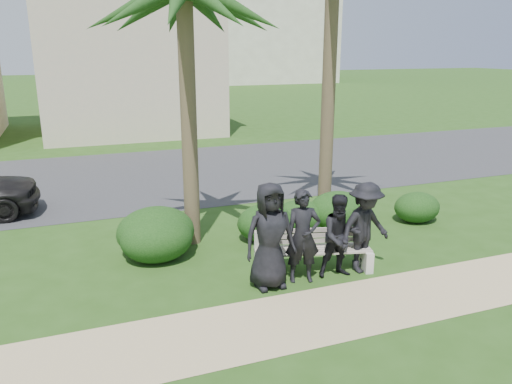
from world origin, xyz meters
TOP-DOWN VIEW (x-y plane):
  - ground at (0.00, 0.00)m, footprint 160.00×160.00m
  - footpath at (0.00, -1.80)m, footprint 30.00×1.60m
  - asphalt_street at (0.00, 8.00)m, footprint 160.00×8.00m
  - stucco_bldg_right at (-1.00, 18.00)m, footprint 8.40×8.40m
  - park_bench at (0.04, -0.33)m, footprint 2.25×0.99m
  - man_a at (-0.93, -0.62)m, footprint 0.91×0.60m
  - man_b at (-0.32, -0.63)m, footprint 0.69×0.53m
  - man_c at (0.39, -0.68)m, footprint 0.81×0.67m
  - man_d at (0.91, -0.65)m, footprint 1.19×0.82m
  - hedge_a at (-2.55, 1.19)m, footprint 1.39×1.15m
  - hedge_b at (-2.52, 1.46)m, footprint 1.53×1.27m
  - hedge_c at (-0.19, 1.44)m, footprint 1.23×1.02m
  - hedge_d at (0.68, 1.59)m, footprint 1.16×0.95m
  - hedge_e at (1.58, 1.49)m, footprint 1.37×1.13m
  - hedge_f at (3.61, 1.29)m, footprint 1.11×0.91m

SIDE VIEW (x-z plane):
  - ground at x=0.00m, z-range 0.00..0.00m
  - footpath at x=0.00m, z-range -0.01..0.01m
  - asphalt_street at x=0.00m, z-range -0.01..0.01m
  - park_bench at x=0.04m, z-range -0.04..0.71m
  - hedge_f at x=3.61m, z-range 0.00..0.72m
  - hedge_d at x=0.68m, z-range 0.00..0.75m
  - hedge_c at x=-0.19m, z-range 0.00..0.80m
  - hedge_e at x=1.58m, z-range 0.00..0.90m
  - hedge_a at x=-2.55m, z-range 0.00..0.91m
  - hedge_b at x=-2.52m, z-range 0.00..1.00m
  - man_c at x=0.39m, z-range 0.00..1.52m
  - man_b at x=-0.32m, z-range 0.00..1.67m
  - man_d at x=0.91m, z-range 0.00..1.69m
  - man_a at x=-0.93m, z-range 0.00..1.85m
  - stucco_bldg_right at x=-1.00m, z-range 0.01..7.31m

